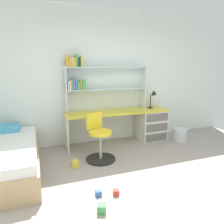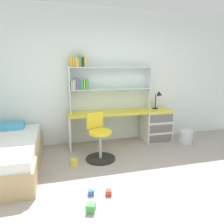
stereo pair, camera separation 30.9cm
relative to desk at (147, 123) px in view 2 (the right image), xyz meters
name	(u,v)px [view 2 (the right image)]	position (x,y,z in m)	size (l,w,h in m)	color
ground_plane	(159,201)	(-0.73, -2.01, -0.41)	(6.14, 5.60, 0.02)	#9E938C
room_shell	(49,82)	(-1.97, -0.80, 1.00)	(6.14, 5.60, 2.78)	silver
desk	(147,123)	(0.00, 0.00, 0.00)	(2.19, 0.52, 0.70)	gold
bookshelf_hutch	(98,79)	(-1.05, 0.14, 0.98)	(1.71, 0.22, 1.13)	silver
desk_lamp	(159,97)	(0.27, 0.01, 0.56)	(0.20, 0.16, 0.38)	black
swivel_chair	(99,141)	(-1.19, -0.65, -0.07)	(0.52, 0.52, 0.82)	black
bed_platform	(3,155)	(-2.74, -0.66, -0.15)	(1.08, 1.87, 0.61)	tan
waste_bin	(186,137)	(0.75, -0.36, -0.26)	(0.29, 0.29, 0.28)	silver
toy_block_green_0	(91,207)	(-1.57, -2.00, -0.35)	(0.10, 0.10, 0.10)	#479E51
toy_block_blue_1	(91,192)	(-1.52, -1.69, -0.36)	(0.07, 0.07, 0.07)	#3860B7
toy_block_red_2	(109,192)	(-1.30, -1.75, -0.36)	(0.07, 0.07, 0.07)	red
toy_block_yellow_3	(74,162)	(-1.65, -0.80, -0.34)	(0.11, 0.11, 0.11)	gold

